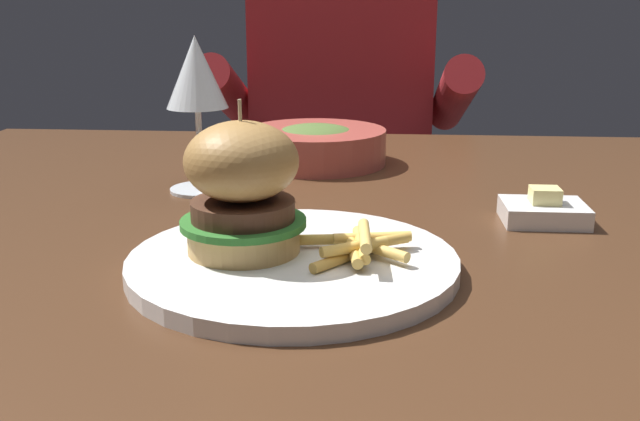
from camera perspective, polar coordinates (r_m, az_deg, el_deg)
name	(u,v)px	position (r m, az deg, el deg)	size (l,w,h in m)	color
dining_table	(359,286)	(0.78, 3.10, -6.03)	(1.27, 0.96, 0.74)	#472B19
main_plate	(293,263)	(0.59, -2.17, -4.22)	(0.27, 0.27, 0.01)	white
burger_sandwich	(242,188)	(0.59, -6.23, 1.84)	(0.10, 0.10, 0.13)	tan
fries_pile	(359,245)	(0.58, 3.14, -2.77)	(0.11, 0.09, 0.03)	gold
wine_glass	(196,79)	(0.83, -9.86, 10.32)	(0.07, 0.07, 0.18)	silver
butter_dish	(544,211)	(0.75, 17.46, -0.03)	(0.08, 0.07, 0.04)	white
soup_bowl	(316,145)	(0.99, -0.36, 5.29)	(0.19, 0.19, 0.05)	#B24C42
diner_person	(341,192)	(1.53, 1.71, 1.49)	(0.51, 0.36, 1.18)	#282833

